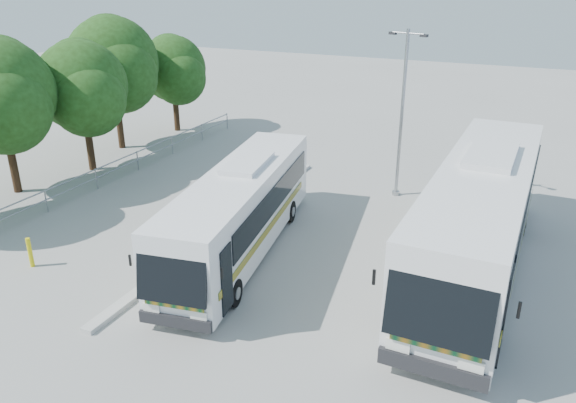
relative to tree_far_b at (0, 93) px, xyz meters
The scene contains 11 objects.
ground 13.85m from the tree_far_b, ahead, with size 100.00×100.00×0.00m, color gray.
kerb_divider 11.65m from the tree_far_b, ahead, with size 0.40×16.00×0.15m, color #B2B2AD.
railing 5.62m from the tree_far_b, 42.90° to the left, with size 0.06×22.00×1.00m.
tree_far_b is the anchor object (origin of this frame).
tree_far_c 4.01m from the tree_far_b, 77.09° to the left, with size 4.97×4.69×6.49m.
tree_far_d 7.61m from the tree_far_b, 92.23° to the left, with size 5.62×5.30×7.33m.
tree_far_e 12.13m from the tree_far_b, 88.17° to the left, with size 4.54×4.28×5.92m.
coach_main 12.63m from the tree_far_b, ahead, with size 3.87×11.04×3.01m.
coach_adjacent 20.27m from the tree_far_b, ahead, with size 3.01×13.34×3.69m.
lamppost 17.36m from the tree_far_b, 23.43° to the left, with size 1.74×0.69×7.29m.
bollard 8.91m from the tree_far_b, 38.45° to the right, with size 0.15×0.15×1.08m, color #D3C30C.
Camera 1 is at (8.37, -15.58, 9.46)m, focal length 35.00 mm.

